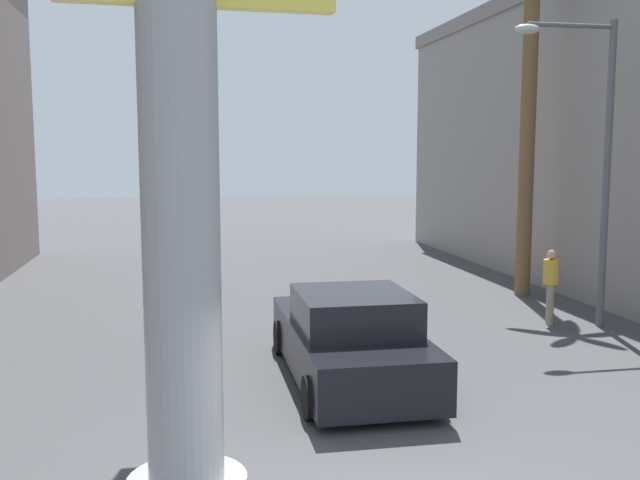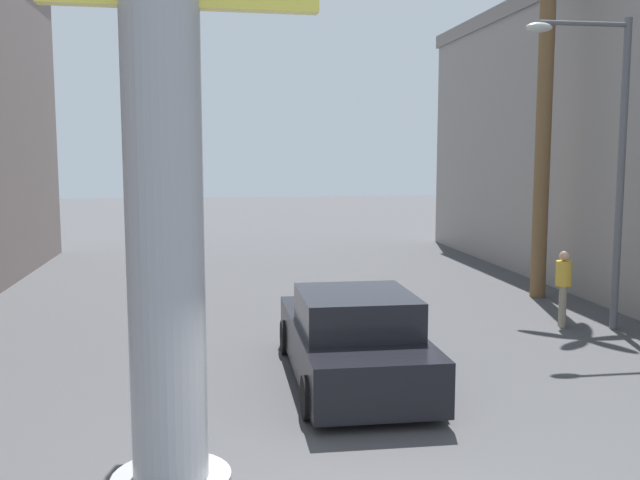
{
  "view_description": "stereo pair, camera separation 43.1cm",
  "coord_description": "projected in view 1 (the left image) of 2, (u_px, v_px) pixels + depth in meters",
  "views": [
    {
      "loc": [
        -2.03,
        -5.81,
        3.79
      ],
      "look_at": [
        0.0,
        4.47,
        2.52
      ],
      "focal_mm": 40.0,
      "sensor_mm": 36.0,
      "label": 1
    },
    {
      "loc": [
        -1.6,
        -5.88,
        3.79
      ],
      "look_at": [
        0.0,
        4.47,
        2.52
      ],
      "focal_mm": 40.0,
      "sensor_mm": 36.0,
      "label": 2
    }
  ],
  "objects": [
    {
      "name": "pedestrian_mid_right",
      "position": [
        551.0,
        281.0,
        15.82
      ],
      "size": [
        0.44,
        0.44,
        1.69
      ],
      "color": "gray",
      "rests_on": "ground"
    },
    {
      "name": "neon_sign_pole",
      "position": [
        178.0,
        47.0,
        6.36
      ],
      "size": [
        2.83,
        1.16,
        10.32
      ],
      "color": "#9E9EA3",
      "rests_on": "ground"
    },
    {
      "name": "ground_plane",
      "position": [
        273.0,
        321.0,
        16.24
      ],
      "size": [
        94.57,
        94.57,
        0.0
      ],
      "primitive_type": "plane",
      "color": "#424244"
    },
    {
      "name": "car_lead",
      "position": [
        350.0,
        339.0,
        11.92
      ],
      "size": [
        2.12,
        4.93,
        1.56
      ],
      "color": "black",
      "rests_on": "ground"
    },
    {
      "name": "street_lamp",
      "position": [
        593.0,
        143.0,
        15.24
      ],
      "size": [
        2.32,
        0.28,
        6.6
      ],
      "color": "#59595E",
      "rests_on": "ground"
    },
    {
      "name": "palm_tree_mid_right",
      "position": [
        529.0,
        94.0,
        18.61
      ],
      "size": [
        2.62,
        2.66,
        9.37
      ],
      "color": "brown",
      "rests_on": "ground"
    }
  ]
}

